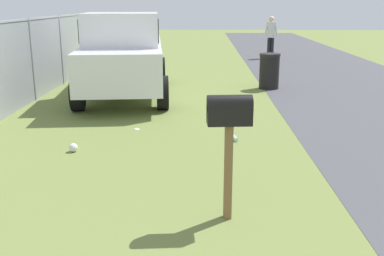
# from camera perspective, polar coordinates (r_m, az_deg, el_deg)

# --- Properties ---
(mailbox) EXTENTS (0.24, 0.49, 1.40)m
(mailbox) POSITION_cam_1_polar(r_m,az_deg,el_deg) (4.88, 4.66, 0.84)
(mailbox) COLOR brown
(mailbox) RESTS_ON ground
(pickup_truck) EXTENTS (5.44, 2.56, 2.09)m
(pickup_truck) POSITION_cam_1_polar(r_m,az_deg,el_deg) (11.75, -8.50, 9.21)
(pickup_truck) COLOR silver
(pickup_truck) RESTS_ON ground
(trash_bin) EXTENTS (0.57, 0.57, 0.97)m
(trash_bin) POSITION_cam_1_polar(r_m,az_deg,el_deg) (12.95, 9.58, 6.99)
(trash_bin) COLOR black
(trash_bin) RESTS_ON ground
(pedestrian) EXTENTS (0.30, 0.57, 1.76)m
(pedestrian) POSITION_cam_1_polar(r_m,az_deg,el_deg) (20.16, 9.80, 11.46)
(pedestrian) COLOR black
(pedestrian) RESTS_ON ground
(litter_wrapper_by_mailbox) EXTENTS (0.15, 0.14, 0.01)m
(litter_wrapper_by_mailbox) POSITION_cam_1_polar(r_m,az_deg,el_deg) (8.78, -6.83, -0.12)
(litter_wrapper_by_mailbox) COLOR silver
(litter_wrapper_by_mailbox) RESTS_ON ground
(litter_bottle_midfield_a) EXTENTS (0.23, 0.10, 0.07)m
(litter_bottle_midfield_a) POSITION_cam_1_polar(r_m,az_deg,el_deg) (8.06, 5.37, -1.28)
(litter_bottle_midfield_a) COLOR #B2D8BF
(litter_bottle_midfield_a) RESTS_ON ground
(litter_bag_near_hydrant) EXTENTS (0.14, 0.14, 0.14)m
(litter_bag_near_hydrant) POSITION_cam_1_polar(r_m,az_deg,el_deg) (7.65, -14.54, -2.37)
(litter_bag_near_hydrant) COLOR silver
(litter_bag_near_hydrant) RESTS_ON ground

